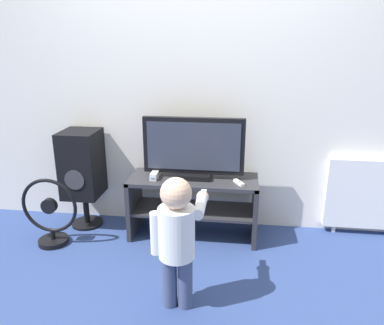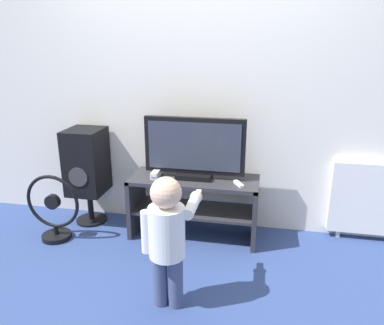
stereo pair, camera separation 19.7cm
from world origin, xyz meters
TOP-DOWN VIEW (x-y plane):
  - ground_plane at (0.00, 0.00)m, footprint 16.00×16.00m
  - wall_back at (0.00, 0.49)m, footprint 10.00×0.06m
  - tv_stand at (0.00, 0.20)m, footprint 1.05×0.41m
  - television at (0.00, 0.22)m, footprint 0.82×0.20m
  - game_console at (-0.31, 0.18)m, footprint 0.05×0.19m
  - remote_primary at (0.37, 0.12)m, footprint 0.09×0.13m
  - child at (0.02, -0.70)m, footprint 0.32×0.48m
  - speaker_tower at (-0.98, 0.27)m, footprint 0.31×0.35m
  - floor_fan at (-1.12, -0.09)m, footprint 0.46×0.24m
  - radiator at (1.44, 0.42)m, footprint 0.67×0.08m

SIDE VIEW (x-z plane):
  - ground_plane at x=0.00m, z-range 0.00..0.00m
  - floor_fan at x=-1.12m, z-range -0.03..0.54m
  - tv_stand at x=0.00m, z-range 0.08..0.60m
  - radiator at x=1.44m, z-range 0.03..0.69m
  - child at x=0.02m, z-range 0.08..0.93m
  - remote_primary at x=0.37m, z-range 0.51..0.54m
  - game_console at x=-0.31m, z-range 0.51..0.57m
  - speaker_tower at x=-0.98m, z-range 0.13..0.99m
  - television at x=0.00m, z-range 0.51..1.01m
  - wall_back at x=0.00m, z-range 0.00..2.60m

